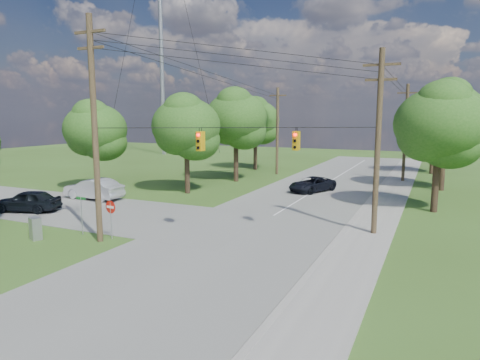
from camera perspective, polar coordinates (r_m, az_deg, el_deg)
The scene contains 23 objects.
ground at distance 21.90m, azimuth -9.85°, elevation -9.77°, with size 140.00×140.00×0.00m, color #35541C.
main_road at distance 25.12m, azimuth 0.50°, elevation -7.19°, with size 10.00×100.00×0.03m, color gray.
sidewalk_east at distance 23.29m, azimuth 15.89°, elevation -8.70°, with size 2.60×100.00×0.12m, color #A4A099.
pole_sw at distance 24.03m, azimuth -18.82°, elevation 6.66°, with size 2.00×0.32×12.00m.
pole_ne at distance 25.26m, azimuth 17.92°, elevation 5.04°, with size 2.00×0.32×10.50m.
pole_north_e at distance 47.16m, azimuth 21.19°, elevation 5.95°, with size 2.00×0.32×10.00m.
pole_north_w at distance 50.02m, azimuth 5.00°, elevation 6.62°, with size 2.00×0.32×10.00m.
power_lines at distance 30.50m, azimuth 4.83°, elevation 12.91°, with size 13.93×29.62×4.93m.
traffic_signals at distance 23.46m, azimuth 1.19°, elevation 5.29°, with size 4.91×3.27×1.05m.
radio_mast at distance 78.40m, azimuth -10.55°, elevation 20.00°, with size 0.70×0.70×45.00m, color gray.
tree_w_near at distance 37.74m, azimuth -7.17°, elevation 7.14°, with size 6.00×6.00×8.40m.
tree_w_mid at distance 44.28m, azimuth -0.54°, elevation 8.27°, with size 6.40×6.40×9.22m.
tree_w_far at distance 54.24m, azimuth 2.09°, elevation 7.98°, with size 6.00×6.00×8.73m.
tree_e_near at distance 33.04m, azimuth 25.08°, elevation 6.77°, with size 6.20×6.20×8.81m.
tree_e_mid at distance 43.04m, azimuth 25.79°, elevation 7.85°, with size 6.60×6.60×9.64m.
tree_e_far at distance 55.05m, azimuth 24.50°, elevation 6.89°, with size 5.80×5.80×8.32m.
tree_cross_n at distance 40.66m, azimuth -18.74°, elevation 6.39°, with size 5.60×5.60×7.91m.
car_cross_dark at distance 34.16m, azimuth -26.49°, elevation -2.49°, with size 1.84×4.57×1.56m, color black.
car_cross_silver at distance 37.07m, azimuth -18.94°, elevation -1.11°, with size 1.81×5.19×1.71m, color silver.
car_main_north at distance 39.11m, azimuth 9.60°, elevation -0.57°, with size 2.19×4.75×1.32m, color black.
control_cabinet at distance 26.48m, azimuth -25.62°, elevation -5.85°, with size 0.70×0.50×1.26m, color gray.
do_not_enter_sign at distance 24.82m, azimuth -16.86°, elevation -3.96°, with size 0.73×0.13×2.20m.
street_name_sign at distance 26.32m, azimuth -20.38°, elevation -3.76°, with size 0.67×0.05×2.24m.
Camera 1 is at (11.92, -17.04, 6.87)m, focal length 32.00 mm.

